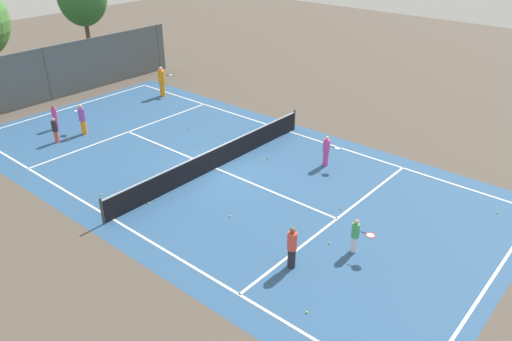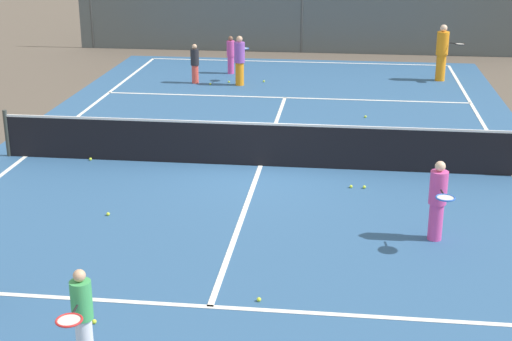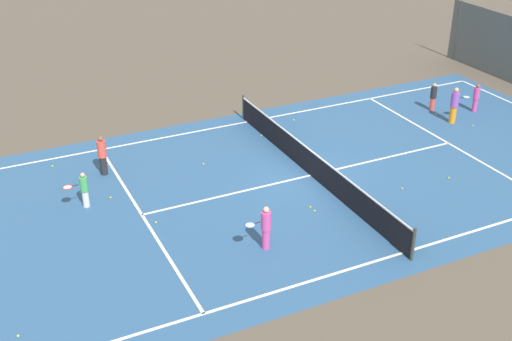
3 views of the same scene
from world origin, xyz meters
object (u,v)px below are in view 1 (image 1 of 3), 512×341
at_px(player_1, 82,119).
at_px(tennis_ball_13, 307,312).
at_px(player_0, 55,130).
at_px(player_6, 327,150).
at_px(tennis_ball_1, 75,134).
at_px(tennis_ball_11, 498,213).
at_px(tennis_ball_6, 341,208).
at_px(tennis_ball_9, 264,160).
at_px(player_4, 55,117).
at_px(tennis_ball_8, 101,195).
at_px(player_3, 292,247).
at_px(tennis_ball_0, 268,158).
at_px(tennis_ball_7, 230,216).
at_px(player_2, 356,235).
at_px(tennis_ball_3, 214,138).
at_px(player_5, 162,81).
at_px(tennis_ball_4, 148,203).
at_px(tennis_ball_5, 188,128).
at_px(tennis_ball_2, 329,243).
at_px(tennis_ball_10, 69,139).

xyz_separation_m(player_1, tennis_ball_13, (-3.21, -16.38, -0.79)).
xyz_separation_m(player_0, player_6, (6.57, -11.66, 0.09)).
xyz_separation_m(tennis_ball_1, tennis_ball_11, (6.31, -19.14, 0.00)).
distance_m(tennis_ball_6, tennis_ball_9, 5.14).
bearing_deg(player_4, player_1, -72.15).
distance_m(tennis_ball_8, tennis_ball_11, 15.65).
height_order(player_3, tennis_ball_6, player_3).
xyz_separation_m(tennis_ball_0, tennis_ball_6, (-1.60, -4.96, 0.00)).
bearing_deg(tennis_ball_13, player_1, 78.92).
bearing_deg(tennis_ball_7, tennis_ball_8, 113.63).
bearing_deg(tennis_ball_6, player_3, -171.06).
relative_size(player_0, player_6, 0.89).
height_order(player_1, tennis_ball_1, player_1).
distance_m(player_3, tennis_ball_13, 2.28).
relative_size(player_2, tennis_ball_7, 19.30).
distance_m(player_1, tennis_ball_6, 14.32).
bearing_deg(tennis_ball_11, tennis_ball_3, 98.57).
bearing_deg(player_4, tennis_ball_1, -83.90).
bearing_deg(tennis_ball_8, player_5, 38.01).
height_order(player_6, tennis_ball_8, player_6).
height_order(tennis_ball_1, tennis_ball_4, same).
distance_m(player_0, tennis_ball_8, 6.44).
height_order(player_0, tennis_ball_6, player_0).
bearing_deg(player_6, tennis_ball_7, 176.52).
bearing_deg(player_2, tennis_ball_5, 73.14).
xyz_separation_m(tennis_ball_2, tennis_ball_5, (3.91, 11.44, 0.00)).
height_order(player_2, tennis_ball_9, player_2).
relative_size(player_5, tennis_ball_5, 28.06).
bearing_deg(tennis_ball_9, tennis_ball_0, 0.53).
xyz_separation_m(player_2, tennis_ball_9, (3.36, 6.75, -0.63)).
height_order(player_5, tennis_ball_2, player_5).
xyz_separation_m(tennis_ball_8, tennis_ball_9, (6.77, -3.06, 0.00)).
bearing_deg(tennis_ball_6, tennis_ball_5, 80.81).
bearing_deg(player_5, tennis_ball_3, -110.36).
relative_size(player_3, player_6, 1.06).
bearing_deg(tennis_ball_1, tennis_ball_13, -99.54).
height_order(player_1, player_6, player_1).
height_order(tennis_ball_3, tennis_ball_11, same).
relative_size(tennis_ball_8, tennis_ball_13, 1.00).
height_order(player_0, tennis_ball_13, player_0).
distance_m(player_2, player_4, 17.66).
height_order(tennis_ball_3, tennis_ball_13, same).
bearing_deg(player_0, tennis_ball_6, -75.11).
height_order(tennis_ball_10, tennis_ball_11, same).
xyz_separation_m(tennis_ball_2, tennis_ball_9, (3.54, 5.87, 0.00)).
height_order(tennis_ball_5, tennis_ball_9, same).
height_order(tennis_ball_0, tennis_ball_2, same).
bearing_deg(player_3, tennis_ball_9, 45.99).
bearing_deg(tennis_ball_2, tennis_ball_4, 108.97).
xyz_separation_m(player_5, tennis_ball_7, (-7.44, -12.66, -0.92)).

